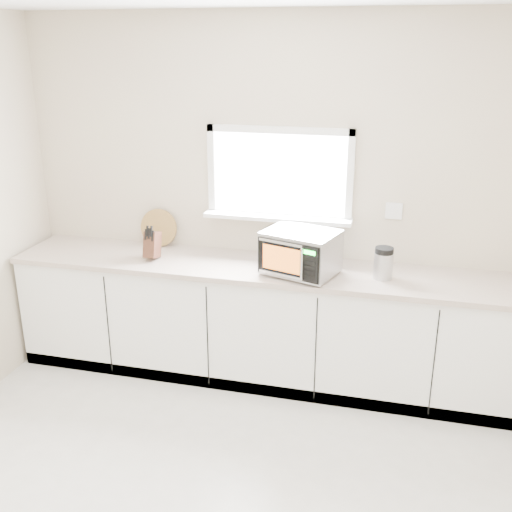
% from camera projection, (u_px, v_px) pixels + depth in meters
% --- Properties ---
extents(back_wall, '(4.00, 0.17, 2.70)m').
position_uv_depth(back_wall, '(280.00, 198.00, 4.52)').
color(back_wall, '#BFAA98').
rests_on(back_wall, ground).
extents(cabinets, '(3.92, 0.60, 0.88)m').
position_uv_depth(cabinets, '(270.00, 325.00, 4.57)').
color(cabinets, white).
rests_on(cabinets, ground).
extents(countertop, '(3.92, 0.64, 0.04)m').
position_uv_depth(countertop, '(270.00, 269.00, 4.40)').
color(countertop, beige).
rests_on(countertop, cabinets).
extents(microwave, '(0.57, 0.51, 0.31)m').
position_uv_depth(microwave, '(300.00, 252.00, 4.20)').
color(microwave, black).
rests_on(microwave, countertop).
extents(knife_block, '(0.09, 0.19, 0.27)m').
position_uv_depth(knife_block, '(152.00, 244.00, 4.52)').
color(knife_block, '#4C271B').
rests_on(knife_block, countertop).
extents(cutting_board, '(0.30, 0.07, 0.30)m').
position_uv_depth(cutting_board, '(159.00, 228.00, 4.80)').
color(cutting_board, '#AC8642').
rests_on(cutting_board, countertop).
extents(coffee_grinder, '(0.16, 0.16, 0.23)m').
position_uv_depth(coffee_grinder, '(383.00, 263.00, 4.14)').
color(coffee_grinder, '#B0B2B7').
rests_on(coffee_grinder, countertop).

